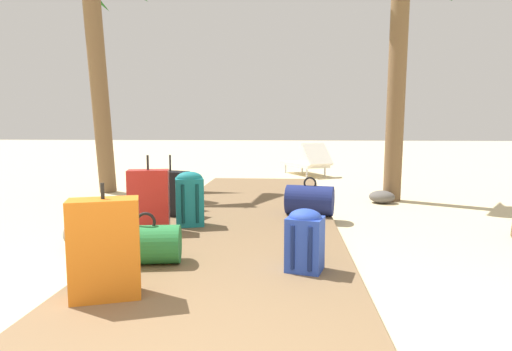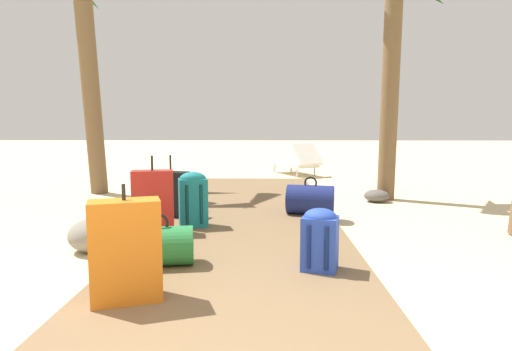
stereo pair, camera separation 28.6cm
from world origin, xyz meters
name	(u,v)px [view 1 (the left image)]	position (x,y,z in m)	size (l,w,h in m)	color
ground_plane	(240,240)	(0.00, 3.11, 0.00)	(60.00, 60.00, 0.00)	beige
boardwalk	(247,220)	(0.00, 3.88, 0.04)	(2.10, 7.77, 0.08)	brown
suitcase_red	(149,201)	(-0.96, 3.09, 0.41)	(0.45, 0.29, 0.81)	red
backpack_teal	(190,197)	(-0.59, 3.38, 0.40)	(0.35, 0.30, 0.61)	#197A7F
suitcase_orange	(105,249)	(-0.68, 1.33, 0.41)	(0.48, 0.35, 0.76)	orange
backpack_blue	(305,238)	(0.64, 1.96, 0.34)	(0.32, 0.30, 0.49)	#2847B7
duffel_bag_green	(146,244)	(-0.64, 2.03, 0.24)	(0.59, 0.39, 0.43)	#237538
duffel_bag_navy	(310,200)	(0.78, 4.07, 0.27)	(0.65, 0.48, 0.48)	navy
suitcase_black	(171,193)	(-0.96, 3.94, 0.36)	(0.48, 0.34, 0.76)	black
palm_tree_far_left	(99,1)	(-2.72, 6.06, 3.29)	(2.05, 2.11, 4.33)	brown
lounge_chair	(307,162)	(0.98, 9.10, 0.33)	(1.22, 1.65, 0.79)	white
rock_right_mid	(382,197)	(1.97, 5.43, 0.10)	(0.37, 0.39, 0.19)	#5B5651
rock_left_mid	(87,233)	(-1.45, 2.68, 0.16)	(0.44, 0.50, 0.31)	gray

